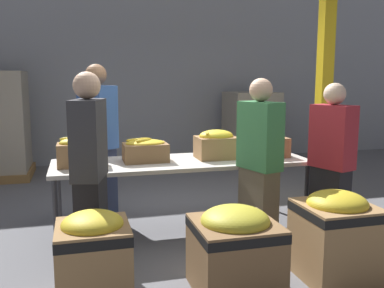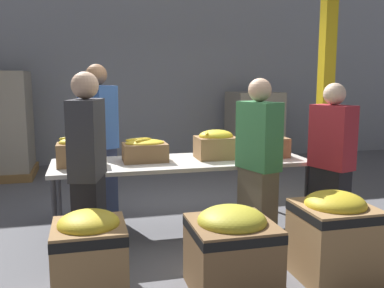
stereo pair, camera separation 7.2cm
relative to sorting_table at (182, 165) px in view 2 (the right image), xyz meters
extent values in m
plane|color=slate|center=(0.00, 0.00, -0.72)|extent=(30.00, 30.00, 0.00)
cube|color=#9399A3|center=(0.00, 4.05, 1.28)|extent=(16.00, 0.08, 4.00)
cube|color=beige|center=(0.00, 0.00, 0.03)|extent=(2.66, 0.84, 0.04)
cylinder|color=#38383D|center=(-1.27, -0.36, -0.36)|extent=(0.05, 0.05, 0.73)
cylinder|color=#38383D|center=(1.27, -0.36, -0.36)|extent=(0.05, 0.05, 0.73)
cylinder|color=#38383D|center=(-1.27, 0.36, -0.36)|extent=(0.05, 0.05, 0.73)
cylinder|color=#38383D|center=(1.27, 0.36, -0.36)|extent=(0.05, 0.05, 0.73)
cube|color=olive|center=(-1.03, -0.03, 0.16)|extent=(0.44, 0.28, 0.23)
ellipsoid|color=yellow|center=(-1.03, -0.03, 0.28)|extent=(0.39, 0.23, 0.10)
ellipsoid|color=yellow|center=(-1.12, -0.10, 0.31)|extent=(0.08, 0.17, 0.05)
ellipsoid|color=yellow|center=(-1.08, -0.01, 0.31)|extent=(0.16, 0.09, 0.04)
ellipsoid|color=yellow|center=(-1.12, 0.01, 0.32)|extent=(0.21, 0.05, 0.05)
ellipsoid|color=yellow|center=(-1.07, -0.03, 0.30)|extent=(0.21, 0.07, 0.05)
cube|color=olive|center=(-0.38, 0.05, 0.14)|extent=(0.45, 0.32, 0.19)
ellipsoid|color=gold|center=(-0.38, 0.05, 0.24)|extent=(0.41, 0.29, 0.07)
ellipsoid|color=gold|center=(-0.47, 0.14, 0.26)|extent=(0.21, 0.07, 0.05)
ellipsoid|color=gold|center=(-0.50, 0.09, 0.27)|extent=(0.15, 0.10, 0.04)
ellipsoid|color=gold|center=(-0.39, 0.15, 0.26)|extent=(0.21, 0.09, 0.05)
ellipsoid|color=gold|center=(-0.40, -0.01, 0.27)|extent=(0.19, 0.12, 0.05)
cube|color=olive|center=(0.39, 0.03, 0.17)|extent=(0.42, 0.33, 0.23)
ellipsoid|color=yellow|center=(0.39, 0.03, 0.29)|extent=(0.37, 0.29, 0.13)
ellipsoid|color=yellow|center=(0.35, 0.03, 0.34)|extent=(0.08, 0.21, 0.04)
ellipsoid|color=yellow|center=(0.27, -0.02, 0.33)|extent=(0.08, 0.17, 0.04)
ellipsoid|color=yellow|center=(0.46, 0.06, 0.32)|extent=(0.08, 0.17, 0.04)
cube|color=olive|center=(0.95, -0.02, 0.16)|extent=(0.45, 0.31, 0.21)
ellipsoid|color=yellow|center=(0.95, -0.02, 0.27)|extent=(0.39, 0.25, 0.09)
ellipsoid|color=yellow|center=(1.03, 0.03, 0.29)|extent=(0.11, 0.21, 0.04)
ellipsoid|color=yellow|center=(0.98, -0.11, 0.30)|extent=(0.05, 0.17, 0.04)
ellipsoid|color=yellow|center=(1.07, -0.04, 0.29)|extent=(0.07, 0.18, 0.04)
ellipsoid|color=yellow|center=(1.03, -0.08, 0.31)|extent=(0.17, 0.19, 0.05)
cube|color=#2D3856|center=(-0.83, 0.65, -0.30)|extent=(0.40, 0.46, 0.85)
cube|color=#2D5199|center=(-0.83, 0.65, 0.47)|extent=(0.45, 0.53, 0.70)
sphere|color=#896042|center=(-0.83, 0.65, 0.94)|extent=(0.24, 0.24, 0.24)
cube|color=#6B604C|center=(0.61, -0.61, -0.34)|extent=(0.30, 0.41, 0.77)
cube|color=#387A47|center=(0.61, -0.61, 0.37)|extent=(0.34, 0.48, 0.64)
sphere|color=#DBAD89|center=(0.61, -0.61, 0.80)|extent=(0.22, 0.22, 0.22)
cube|color=black|center=(1.36, -0.65, -0.35)|extent=(0.30, 0.40, 0.75)
cube|color=maroon|center=(1.36, -0.65, 0.34)|extent=(0.34, 0.47, 0.62)
sphere|color=beige|center=(1.36, -0.65, 0.75)|extent=(0.21, 0.21, 0.21)
cube|color=black|center=(-0.96, -0.68, -0.32)|extent=(0.30, 0.42, 0.80)
cube|color=#333338|center=(-0.96, -0.68, 0.40)|extent=(0.33, 0.49, 0.66)
sphere|color=#DBAD89|center=(-0.96, -0.68, 0.85)|extent=(0.23, 0.23, 0.23)
cube|color=#A37A4C|center=(-0.97, -1.39, -0.41)|extent=(0.50, 0.50, 0.62)
cube|color=black|center=(-0.97, -1.39, -0.15)|extent=(0.50, 0.50, 0.07)
ellipsoid|color=yellow|center=(-0.97, -1.39, -0.09)|extent=(0.43, 0.43, 0.18)
cube|color=olive|center=(0.08, -1.39, -0.45)|extent=(0.62, 0.62, 0.55)
cube|color=black|center=(0.08, -1.39, -0.22)|extent=(0.62, 0.62, 0.07)
ellipsoid|color=gold|center=(0.08, -1.39, -0.16)|extent=(0.52, 0.52, 0.22)
cube|color=#A37A4C|center=(0.95, -1.39, -0.41)|extent=(0.57, 0.57, 0.62)
cube|color=black|center=(0.95, -1.39, -0.16)|extent=(0.58, 0.58, 0.07)
ellipsoid|color=yellow|center=(0.95, -1.39, -0.09)|extent=(0.49, 0.49, 0.20)
cube|color=gold|center=(2.01, 0.58, 1.28)|extent=(0.16, 0.16, 4.00)
cube|color=olive|center=(2.18, 3.32, -0.66)|extent=(0.98, 0.98, 0.13)
cube|color=#A39984|center=(2.18, 3.32, 0.03)|extent=(0.90, 0.90, 1.23)
cube|color=olive|center=(-2.36, 3.21, -0.66)|extent=(1.09, 1.09, 0.13)
camera|label=1|loc=(-1.04, -4.29, 0.90)|focal=40.00mm
camera|label=2|loc=(-0.97, -4.31, 0.90)|focal=40.00mm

